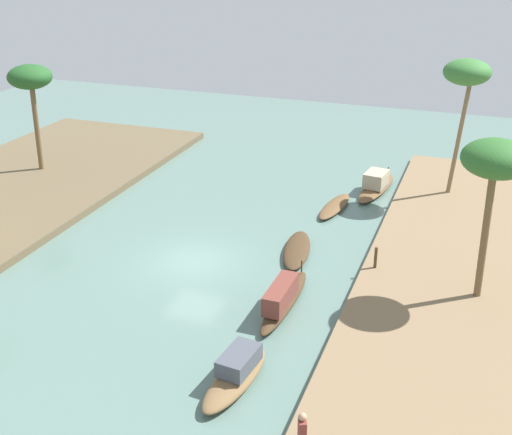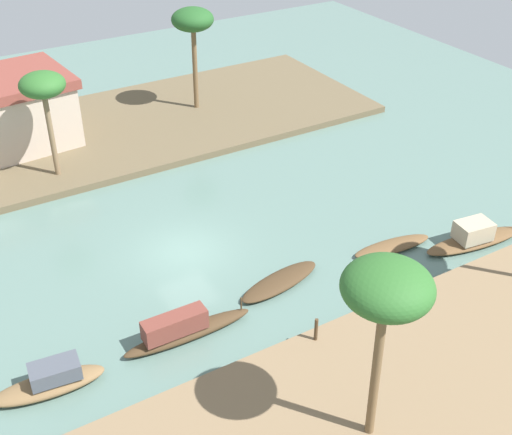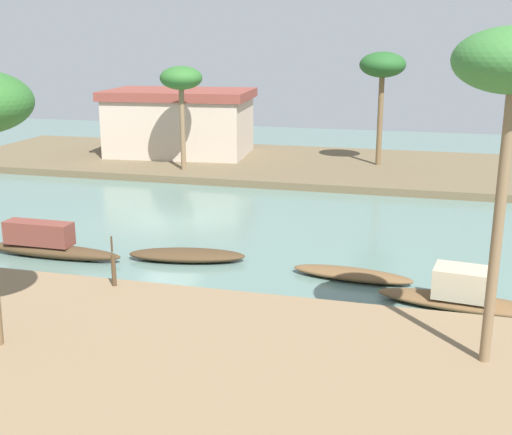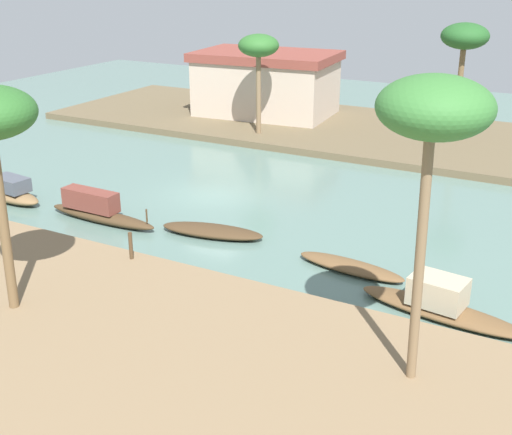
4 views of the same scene
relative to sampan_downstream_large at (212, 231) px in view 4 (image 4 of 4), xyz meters
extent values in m
plane|color=slate|center=(-2.44, 4.33, -0.21)|extent=(64.30, 64.30, 0.00)
cube|color=brown|center=(-2.44, 18.08, -0.01)|extent=(36.81, 12.10, 0.40)
ellipsoid|color=#47331E|center=(0.00, 0.00, 0.00)|extent=(4.34, 1.96, 0.41)
ellipsoid|color=brown|center=(9.55, -2.06, -0.02)|extent=(5.43, 1.93, 0.37)
cube|color=tan|center=(9.37, -2.04, 0.61)|extent=(1.78, 1.34, 0.88)
ellipsoid|color=#47331E|center=(-4.81, -0.91, 0.03)|extent=(5.37, 0.93, 0.47)
cube|color=brown|center=(-5.35, -0.91, 0.68)|extent=(2.55, 0.78, 0.83)
cylinder|color=#47331E|center=(-2.45, -0.94, 0.50)|extent=(0.07, 0.07, 0.57)
ellipsoid|color=brown|center=(-10.30, -0.89, 0.06)|extent=(4.11, 1.63, 0.54)
cube|color=#4C515B|center=(-9.99, -0.92, 0.64)|extent=(1.84, 1.16, 0.62)
ellipsoid|color=brown|center=(5.96, -0.40, -0.03)|extent=(4.11, 1.44, 0.35)
cylinder|color=#4C3823|center=(-0.88, -3.91, 0.69)|extent=(0.14, 0.14, 1.00)
cylinder|color=brown|center=(-1.86, -8.29, 2.89)|extent=(0.29, 0.38, 5.41)
cylinder|color=#7F6647|center=(9.76, -6.37, 3.39)|extent=(0.24, 0.68, 6.39)
ellipsoid|color=#387533|center=(9.76, -6.37, 7.09)|extent=(2.54, 2.54, 1.40)
cylinder|color=#7F6647|center=(-5.45, 14.00, 2.53)|extent=(0.29, 0.33, 4.68)
ellipsoid|color=#2D6628|center=(-5.45, 14.00, 5.34)|extent=(2.36, 2.36, 1.30)
cylinder|color=brown|center=(5.17, 18.33, 2.83)|extent=(0.31, 0.41, 5.28)
ellipsoid|color=#235623|center=(5.17, 18.33, 6.00)|extent=(2.64, 2.64, 1.45)
cube|color=#C6B29E|center=(-7.53, 18.96, 1.96)|extent=(9.00, 6.22, 3.54)
cube|color=brown|center=(-7.53, 18.96, 4.01)|extent=(9.54, 6.60, 0.55)
camera|label=1|loc=(-27.35, -7.82, 14.14)|focal=46.39mm
camera|label=2|loc=(-12.51, -18.98, 17.82)|focal=46.78mm
camera|label=3|loc=(8.26, -21.43, 7.58)|focal=47.14mm
camera|label=4|loc=(13.13, -20.60, 10.08)|focal=46.96mm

